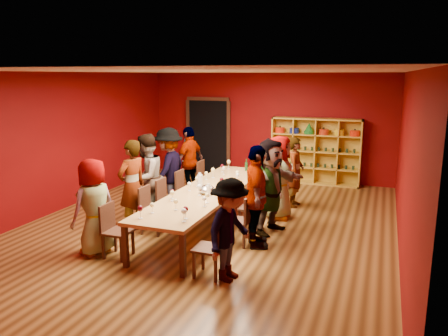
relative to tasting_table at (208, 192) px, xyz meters
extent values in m
cube|color=#543416|center=(0.00, 0.00, -0.71)|extent=(7.10, 9.10, 0.02)
cube|color=#5C0406|center=(0.00, 4.51, 0.80)|extent=(7.10, 0.02, 3.00)
cube|color=#5C0406|center=(0.00, -4.51, 0.80)|extent=(7.10, 0.02, 3.00)
cube|color=#5C0406|center=(-3.51, 0.00, 0.80)|extent=(0.02, 9.10, 3.00)
cube|color=#5C0406|center=(3.51, 0.00, 0.80)|extent=(0.02, 9.10, 3.00)
cube|color=silver|center=(0.00, 0.00, 2.31)|extent=(7.10, 9.10, 0.02)
cube|color=#AC8147|center=(0.00, 0.00, 0.02)|extent=(1.10, 4.50, 0.06)
cube|color=#321910|center=(-0.49, -2.17, -0.35)|extent=(0.08, 0.08, 0.69)
cube|color=#321910|center=(-0.49, 2.17, -0.35)|extent=(0.08, 0.08, 0.69)
cube|color=#321910|center=(0.49, -2.17, -0.35)|extent=(0.08, 0.08, 0.69)
cube|color=#321910|center=(0.49, 2.17, -0.35)|extent=(0.08, 0.08, 0.69)
cube|color=black|center=(-1.80, 4.44, 0.40)|extent=(1.20, 0.14, 2.20)
cube|color=#321910|center=(-1.80, 4.37, 1.55)|extent=(1.32, 0.06, 0.10)
cube|color=#321910|center=(-2.45, 4.37, 0.40)|extent=(0.10, 0.06, 2.20)
cube|color=#321910|center=(-1.15, 4.37, 0.40)|extent=(0.10, 0.06, 2.20)
cube|color=gold|center=(0.22, 4.28, 0.20)|extent=(0.04, 0.40, 1.80)
cube|color=gold|center=(2.58, 4.28, 0.20)|extent=(0.04, 0.40, 1.80)
cube|color=gold|center=(1.40, 4.28, 1.08)|extent=(2.40, 0.40, 0.04)
cube|color=gold|center=(1.40, 4.28, -0.68)|extent=(2.40, 0.40, 0.04)
cube|color=gold|center=(1.40, 4.47, 0.20)|extent=(2.40, 0.02, 1.80)
cube|color=gold|center=(1.40, 4.28, -0.25)|extent=(2.36, 0.38, 0.03)
cube|color=gold|center=(1.40, 4.28, 0.20)|extent=(2.36, 0.38, 0.03)
cube|color=gold|center=(1.40, 4.28, 0.65)|extent=(2.36, 0.38, 0.03)
cube|color=gold|center=(0.80, 4.28, 0.20)|extent=(0.03, 0.38, 1.76)
cube|color=gold|center=(1.40, 4.28, 0.20)|extent=(0.03, 0.38, 1.76)
cube|color=gold|center=(2.00, 4.28, 0.20)|extent=(0.03, 0.38, 1.76)
cylinder|color=red|center=(0.40, 4.28, 0.74)|extent=(0.26, 0.26, 0.15)
sphere|color=black|center=(0.40, 4.28, 0.84)|extent=(0.05, 0.05, 0.05)
cylinder|color=navy|center=(0.80, 4.28, 0.74)|extent=(0.26, 0.26, 0.15)
sphere|color=black|center=(0.80, 4.28, 0.84)|extent=(0.05, 0.05, 0.05)
cylinder|color=#1C712C|center=(1.20, 4.28, 0.71)|extent=(0.26, 0.26, 0.08)
cone|color=#1C712C|center=(1.20, 4.28, 0.86)|extent=(0.24, 0.24, 0.22)
cylinder|color=#B42E14|center=(1.60, 4.28, 0.74)|extent=(0.26, 0.26, 0.15)
sphere|color=black|center=(1.60, 4.28, 0.84)|extent=(0.05, 0.05, 0.05)
cylinder|color=yellow|center=(2.00, 4.28, 0.74)|extent=(0.26, 0.26, 0.15)
sphere|color=black|center=(2.00, 4.28, 0.84)|extent=(0.05, 0.05, 0.05)
cylinder|color=red|center=(2.40, 4.28, 0.74)|extent=(0.26, 0.26, 0.15)
sphere|color=black|center=(2.40, 4.28, 0.84)|extent=(0.05, 0.05, 0.05)
cylinder|color=#1A301E|center=(0.38, 4.28, -0.18)|extent=(0.07, 0.07, 0.10)
cylinder|color=#1A301E|center=(0.56, 4.28, -0.18)|extent=(0.07, 0.07, 0.10)
cylinder|color=#1A301E|center=(0.75, 4.28, -0.18)|extent=(0.07, 0.07, 0.10)
cylinder|color=#1A301E|center=(0.93, 4.28, -0.18)|extent=(0.07, 0.07, 0.10)
cylinder|color=#1A301E|center=(1.12, 4.28, -0.18)|extent=(0.07, 0.07, 0.10)
cylinder|color=#1A301E|center=(1.30, 4.28, -0.18)|extent=(0.07, 0.07, 0.10)
cylinder|color=#1A301E|center=(1.49, 4.28, -0.18)|extent=(0.07, 0.07, 0.10)
cylinder|color=#1A301E|center=(1.67, 4.28, -0.18)|extent=(0.07, 0.07, 0.10)
cylinder|color=#1A301E|center=(1.86, 4.28, -0.18)|extent=(0.07, 0.07, 0.10)
cylinder|color=#1A301E|center=(2.04, 4.28, -0.18)|extent=(0.07, 0.07, 0.10)
cylinder|color=#1A301E|center=(2.23, 4.28, -0.18)|extent=(0.07, 0.07, 0.10)
cylinder|color=#1A301E|center=(2.42, 4.28, -0.18)|extent=(0.07, 0.07, 0.10)
cylinder|color=#1A301E|center=(0.38, 4.28, 0.27)|extent=(0.07, 0.07, 0.10)
cylinder|color=#1A301E|center=(0.56, 4.28, 0.27)|extent=(0.07, 0.07, 0.10)
cylinder|color=#1A301E|center=(0.75, 4.28, 0.27)|extent=(0.07, 0.07, 0.10)
cylinder|color=#1A301E|center=(0.93, 4.28, 0.27)|extent=(0.07, 0.07, 0.10)
cylinder|color=#1A301E|center=(1.12, 4.28, 0.27)|extent=(0.07, 0.07, 0.10)
cylinder|color=#1A301E|center=(1.30, 4.28, 0.27)|extent=(0.07, 0.07, 0.10)
cylinder|color=#1A301E|center=(1.49, 4.28, 0.27)|extent=(0.07, 0.07, 0.10)
cylinder|color=#1A301E|center=(1.67, 4.28, 0.27)|extent=(0.07, 0.07, 0.10)
cylinder|color=#1A301E|center=(1.86, 4.28, 0.27)|extent=(0.07, 0.07, 0.10)
cylinder|color=#1A301E|center=(2.04, 4.28, 0.27)|extent=(0.07, 0.07, 0.10)
cylinder|color=#1A301E|center=(2.23, 4.28, 0.27)|extent=(0.07, 0.07, 0.10)
cylinder|color=#1A301E|center=(2.42, 4.28, 0.27)|extent=(0.07, 0.07, 0.10)
cube|color=#321910|center=(-0.83, -1.86, -0.27)|extent=(0.42, 0.42, 0.04)
cube|color=#321910|center=(-1.02, -1.86, -0.03)|extent=(0.04, 0.40, 0.44)
cube|color=#321910|center=(-1.00, -2.03, -0.49)|extent=(0.04, 0.04, 0.41)
cube|color=#321910|center=(-0.66, -2.03, -0.49)|extent=(0.04, 0.04, 0.41)
cube|color=#321910|center=(-1.00, -1.69, -0.49)|extent=(0.04, 0.04, 0.41)
cube|color=#321910|center=(-0.66, -1.69, -0.49)|extent=(0.04, 0.04, 0.41)
imported|color=#5D83C1|center=(-1.26, -1.86, 0.11)|extent=(0.65, 0.88, 1.62)
cube|color=#321910|center=(-0.83, -0.68, -0.27)|extent=(0.42, 0.42, 0.04)
cube|color=#321910|center=(-1.02, -0.68, -0.03)|extent=(0.04, 0.40, 0.44)
cube|color=#321910|center=(-1.00, -0.85, -0.49)|extent=(0.04, 0.04, 0.41)
cube|color=#321910|center=(-0.66, -0.85, -0.49)|extent=(0.04, 0.04, 0.41)
cube|color=#321910|center=(-1.00, -0.51, -0.49)|extent=(0.04, 0.04, 0.41)
cube|color=#321910|center=(-0.66, -0.51, -0.49)|extent=(0.04, 0.04, 0.41)
imported|color=#141839|center=(-1.28, -0.68, 0.18)|extent=(0.63, 0.75, 1.76)
cube|color=#321910|center=(-0.83, -0.03, -0.27)|extent=(0.42, 0.42, 0.04)
cube|color=#321910|center=(-1.02, -0.03, -0.03)|extent=(0.04, 0.40, 0.44)
cube|color=#321910|center=(-1.00, -0.20, -0.49)|extent=(0.04, 0.04, 0.41)
cube|color=#321910|center=(-0.66, -0.20, -0.49)|extent=(0.04, 0.04, 0.41)
cube|color=#321910|center=(-1.00, 0.14, -0.49)|extent=(0.04, 0.04, 0.41)
cube|color=#321910|center=(-0.66, 0.14, -0.49)|extent=(0.04, 0.04, 0.41)
imported|color=#CE8A8A|center=(-1.35, -0.03, 0.19)|extent=(0.51, 0.88, 1.78)
cube|color=#321910|center=(-0.83, 0.82, -0.27)|extent=(0.42, 0.42, 0.04)
cube|color=#321910|center=(-1.02, 0.82, -0.03)|extent=(0.04, 0.40, 0.44)
cube|color=#321910|center=(-1.00, 0.65, -0.49)|extent=(0.04, 0.04, 0.41)
cube|color=#321910|center=(-0.66, 0.65, -0.49)|extent=(0.04, 0.04, 0.41)
cube|color=#321910|center=(-1.00, 0.99, -0.49)|extent=(0.04, 0.04, 0.41)
cube|color=#321910|center=(-0.66, 0.99, -0.49)|extent=(0.04, 0.04, 0.41)
imported|color=pink|center=(-1.28, 0.82, 0.21)|extent=(0.53, 1.19, 1.82)
cube|color=#321910|center=(-0.83, 1.99, -0.27)|extent=(0.42, 0.42, 0.04)
cube|color=#321910|center=(-1.02, 1.99, -0.03)|extent=(0.04, 0.40, 0.44)
cube|color=#321910|center=(-1.00, 1.82, -0.49)|extent=(0.04, 0.04, 0.41)
cube|color=#321910|center=(-0.66, 1.82, -0.49)|extent=(0.04, 0.04, 0.41)
cube|color=#321910|center=(-1.00, 2.16, -0.49)|extent=(0.04, 0.04, 0.41)
cube|color=#321910|center=(-0.66, 2.16, -0.49)|extent=(0.04, 0.04, 0.41)
imported|color=#141738|center=(-1.31, 1.99, 0.16)|extent=(0.64, 1.07, 1.72)
cube|color=#321910|center=(0.83, -1.98, -0.27)|extent=(0.42, 0.42, 0.04)
cube|color=#321910|center=(1.02, -1.98, -0.03)|extent=(0.04, 0.40, 0.44)
cube|color=#321910|center=(0.66, -2.15, -0.49)|extent=(0.04, 0.04, 0.41)
cube|color=#321910|center=(1.00, -2.15, -0.49)|extent=(0.04, 0.04, 0.41)
cube|color=#321910|center=(0.66, -1.81, -0.49)|extent=(0.04, 0.04, 0.41)
cube|color=#321910|center=(1.00, -1.81, -0.49)|extent=(0.04, 0.04, 0.41)
imported|color=#131A34|center=(1.15, -1.98, 0.06)|extent=(0.56, 1.03, 1.52)
cube|color=#321910|center=(0.83, -0.66, -0.27)|extent=(0.42, 0.42, 0.04)
cube|color=#321910|center=(1.02, -0.66, -0.03)|extent=(0.04, 0.40, 0.44)
cube|color=#321910|center=(0.66, -0.83, -0.49)|extent=(0.04, 0.04, 0.41)
cube|color=#321910|center=(1.00, -0.83, -0.49)|extent=(0.04, 0.04, 0.41)
cube|color=#321910|center=(0.66, -0.49, -0.49)|extent=(0.04, 0.04, 0.41)
cube|color=#321910|center=(1.00, -0.49, -0.49)|extent=(0.04, 0.04, 0.41)
imported|color=#5F88C4|center=(1.16, -0.66, 0.20)|extent=(0.80, 1.15, 1.79)
cube|color=#321910|center=(0.83, 0.14, -0.27)|extent=(0.42, 0.42, 0.04)
cube|color=#321910|center=(1.02, 0.14, -0.03)|extent=(0.04, 0.40, 0.44)
cube|color=#321910|center=(0.66, -0.03, -0.49)|extent=(0.04, 0.04, 0.41)
cube|color=#321910|center=(1.00, -0.03, -0.49)|extent=(0.04, 0.04, 0.41)
cube|color=#321910|center=(0.66, 0.31, -0.49)|extent=(0.04, 0.04, 0.41)
cube|color=#321910|center=(1.00, 0.31, -0.49)|extent=(0.04, 0.04, 0.41)
imported|color=pink|center=(1.20, 0.14, 0.20)|extent=(1.01, 1.74, 1.80)
cube|color=#321910|center=(0.83, 1.02, -0.27)|extent=(0.42, 0.42, 0.04)
cube|color=#321910|center=(1.02, 1.02, -0.03)|extent=(0.04, 0.40, 0.44)
cube|color=#321910|center=(0.66, 0.85, -0.49)|extent=(0.04, 0.04, 0.41)
cube|color=#321910|center=(1.00, 0.85, -0.49)|extent=(0.04, 0.04, 0.41)
cube|color=#321910|center=(0.66, 1.19, -0.49)|extent=(0.04, 0.04, 0.41)
cube|color=#321910|center=(1.00, 1.19, -0.49)|extent=(0.04, 0.04, 0.41)
imported|color=#5881B6|center=(1.16, 1.02, 0.17)|extent=(0.49, 0.86, 1.73)
cube|color=#321910|center=(0.83, 1.98, -0.27)|extent=(0.42, 0.42, 0.04)
cube|color=#321910|center=(1.02, 1.98, -0.03)|extent=(0.04, 0.40, 0.44)
cube|color=#321910|center=(0.66, 1.81, -0.49)|extent=(0.04, 0.04, 0.41)
cube|color=#321910|center=(1.00, 1.81, -0.49)|extent=(0.04, 0.04, 0.41)
cube|color=#321910|center=(0.66, 2.15, -0.49)|extent=(0.04, 0.04, 0.41)
cube|color=#321910|center=(1.00, 2.15, -0.49)|extent=(0.04, 0.04, 0.41)
imported|color=#4B4B50|center=(1.31, 1.98, 0.09)|extent=(0.44, 0.59, 1.58)
cylinder|color=white|center=(0.33, 0.80, 0.05)|extent=(0.06, 0.06, 0.01)
cylinder|color=white|center=(0.33, 0.80, 0.11)|extent=(0.01, 0.01, 0.11)
ellipsoid|color=white|center=(0.33, 0.80, 0.20)|extent=(0.08, 0.08, 0.09)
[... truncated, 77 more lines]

